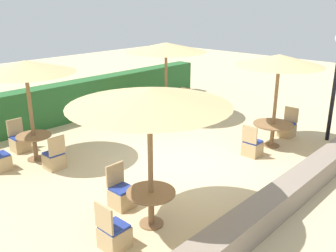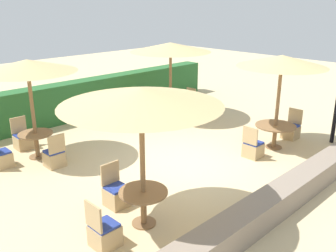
% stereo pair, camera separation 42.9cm
% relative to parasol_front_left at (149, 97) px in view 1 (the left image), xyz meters
% --- Properties ---
extents(ground_plane, '(40.00, 40.00, 0.00)m').
position_rel_parasol_front_left_xyz_m(ground_plane, '(2.69, 1.46, -2.58)').
color(ground_plane, '#D1BA8C').
extents(hedge_row, '(13.00, 0.70, 1.38)m').
position_rel_parasol_front_left_xyz_m(hedge_row, '(2.69, 7.00, -1.89)').
color(hedge_row, '#28602D').
rests_on(hedge_row, ground_plane).
extents(stone_border, '(10.00, 0.56, 0.54)m').
position_rel_parasol_front_left_xyz_m(stone_border, '(2.69, -1.62, -2.31)').
color(stone_border, gray).
rests_on(stone_border, ground_plane).
extents(parasol_front_left, '(2.95, 2.95, 2.75)m').
position_rel_parasol_front_left_xyz_m(parasol_front_left, '(0.00, 0.00, 0.00)').
color(parasol_front_left, olive).
rests_on(parasol_front_left, ground_plane).
extents(round_table_front_left, '(0.95, 0.95, 0.72)m').
position_rel_parasol_front_left_xyz_m(round_table_front_left, '(0.00, -0.00, -2.04)').
color(round_table_front_left, olive).
rests_on(round_table_front_left, ground_plane).
extents(patio_chair_front_left_north, '(0.46, 0.46, 0.93)m').
position_rel_parasol_front_left_xyz_m(patio_chair_front_left_north, '(0.05, 0.94, -2.32)').
color(patio_chair_front_left_north, tan).
rests_on(patio_chair_front_left_north, ground_plane).
extents(patio_chair_front_left_west, '(0.46, 0.46, 0.93)m').
position_rel_parasol_front_left_xyz_m(patio_chair_front_left_west, '(-0.97, -0.04, -2.32)').
color(patio_chair_front_left_west, tan).
rests_on(patio_chair_front_left_west, ground_plane).
extents(parasol_back_right, '(2.90, 2.90, 2.76)m').
position_rel_parasol_front_left_xyz_m(parasol_back_right, '(5.35, 4.63, 0.01)').
color(parasol_back_right, olive).
rests_on(parasol_back_right, ground_plane).
extents(round_table_back_right, '(1.12, 1.12, 0.72)m').
position_rel_parasol_front_left_xyz_m(round_table_back_right, '(5.35, 4.63, -2.01)').
color(round_table_back_right, olive).
rests_on(round_table_back_right, ground_plane).
extents(patio_chair_back_right_west, '(0.46, 0.46, 0.93)m').
position_rel_parasol_front_left_xyz_m(patio_chair_back_right_west, '(4.34, 4.57, -2.32)').
color(patio_chair_back_right_west, tan).
rests_on(patio_chair_back_right_west, ground_plane).
extents(patio_chair_back_right_south, '(0.46, 0.46, 0.93)m').
position_rel_parasol_front_left_xyz_m(patio_chair_back_right_south, '(5.37, 3.56, -2.32)').
color(patio_chair_back_right_south, tan).
rests_on(patio_chair_back_right_south, ground_plane).
extents(patio_chair_back_right_east, '(0.46, 0.46, 0.93)m').
position_rel_parasol_front_left_xyz_m(patio_chair_back_right_east, '(6.32, 4.65, -2.32)').
color(patio_chair_back_right_east, tan).
rests_on(patio_chair_back_right_east, ground_plane).
extents(parasol_back_left, '(2.57, 2.57, 2.74)m').
position_rel_parasol_front_left_xyz_m(parasol_back_left, '(0.04, 4.58, -0.02)').
color(parasol_back_left, olive).
rests_on(parasol_back_left, ground_plane).
extents(round_table_back_left, '(0.93, 0.93, 0.71)m').
position_rel_parasol_front_left_xyz_m(round_table_back_left, '(0.04, 4.58, -2.04)').
color(round_table_back_left, olive).
rests_on(round_table_back_left, ground_plane).
extents(patio_chair_back_left_north, '(0.46, 0.46, 0.93)m').
position_rel_parasol_front_left_xyz_m(patio_chair_back_left_north, '(0.04, 5.49, -2.32)').
color(patio_chair_back_left_north, tan).
rests_on(patio_chair_back_left_north, ground_plane).
extents(patio_chair_back_left_south, '(0.46, 0.46, 0.93)m').
position_rel_parasol_front_left_xyz_m(patio_chair_back_left_south, '(0.08, 3.68, -2.32)').
color(patio_chair_back_left_south, tan).
rests_on(patio_chair_back_left_south, ground_plane).
extents(parasol_front_right, '(2.51, 2.51, 2.75)m').
position_rel_parasol_front_left_xyz_m(parasol_front_right, '(5.40, 0.30, -0.00)').
color(parasol_front_right, olive).
rests_on(parasol_front_right, ground_plane).
extents(round_table_front_right, '(1.17, 1.17, 0.71)m').
position_rel_parasol_front_left_xyz_m(round_table_front_right, '(5.40, 0.30, -2.00)').
color(round_table_front_right, olive).
rests_on(round_table_front_right, ground_plane).
extents(patio_chair_front_right_west, '(0.46, 0.46, 0.93)m').
position_rel_parasol_front_left_xyz_m(patio_chair_front_right_west, '(4.34, 0.35, -2.32)').
color(patio_chair_front_right_west, tan).
rests_on(patio_chair_front_right_west, ground_plane).
extents(patio_chair_front_right_east, '(0.46, 0.46, 0.93)m').
position_rel_parasol_front_left_xyz_m(patio_chair_front_right_east, '(6.51, 0.36, -2.32)').
color(patio_chair_front_right_east, tan).
rests_on(patio_chair_front_right_east, ground_plane).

